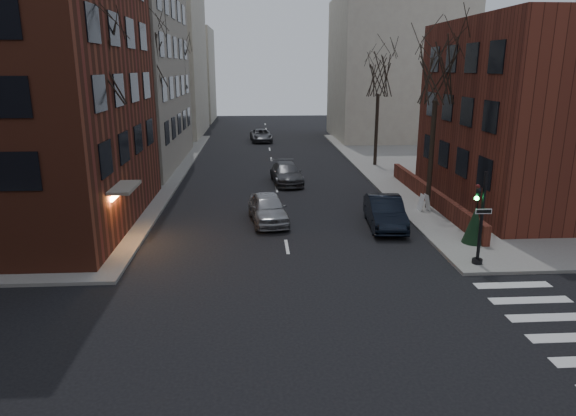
# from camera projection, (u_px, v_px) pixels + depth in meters

# --- Properties ---
(ground) EXTENTS (160.00, 160.00, 0.00)m
(ground) POSITION_uv_depth(u_px,v_px,m) (316.00, 408.00, 12.91)
(ground) COLOR black
(ground) RESTS_ON ground
(building_right_brick) EXTENTS (12.00, 14.00, 11.00)m
(building_right_brick) POSITION_uv_depth(u_px,v_px,m) (554.00, 115.00, 30.71)
(building_right_brick) COLOR #5C251A
(building_right_brick) RESTS_ON ground
(low_wall_right) EXTENTS (0.35, 16.00, 1.00)m
(low_wall_right) POSITION_uv_depth(u_px,v_px,m) (431.00, 195.00, 31.57)
(low_wall_right) COLOR #5C251A
(low_wall_right) RESTS_ON sidewalk_far_right
(building_distant_la) EXTENTS (14.00, 16.00, 18.00)m
(building_distant_la) POSITION_uv_depth(u_px,v_px,m) (143.00, 61.00, 62.53)
(building_distant_la) COLOR beige
(building_distant_la) RESTS_ON ground
(building_distant_ra) EXTENTS (14.00, 14.00, 16.00)m
(building_distant_ra) POSITION_uv_depth(u_px,v_px,m) (396.00, 69.00, 59.78)
(building_distant_ra) COLOR beige
(building_distant_ra) RESTS_ON ground
(building_distant_lb) EXTENTS (10.00, 12.00, 14.00)m
(building_distant_lb) POSITION_uv_depth(u_px,v_px,m) (180.00, 75.00, 79.53)
(building_distant_lb) COLOR beige
(building_distant_lb) RESTS_ON ground
(traffic_signal) EXTENTS (0.76, 0.44, 4.00)m
(traffic_signal) POSITION_uv_depth(u_px,v_px,m) (480.00, 224.00, 21.53)
(traffic_signal) COLOR black
(traffic_signal) RESTS_ON sidewalk_far_right
(tree_left_a) EXTENTS (4.18, 4.18, 10.26)m
(tree_left_a) POSITION_uv_depth(u_px,v_px,m) (94.00, 63.00, 23.60)
(tree_left_a) COLOR #2D231C
(tree_left_a) RESTS_ON sidewalk_far_left
(tree_left_b) EXTENTS (4.40, 4.40, 10.80)m
(tree_left_b) POSITION_uv_depth(u_px,v_px,m) (146.00, 57.00, 35.02)
(tree_left_b) COLOR #2D231C
(tree_left_b) RESTS_ON sidewalk_far_left
(tree_left_c) EXTENTS (3.96, 3.96, 9.72)m
(tree_left_c) POSITION_uv_depth(u_px,v_px,m) (177.00, 70.00, 48.73)
(tree_left_c) COLOR #2D231C
(tree_left_c) RESTS_ON sidewalk_far_left
(tree_right_a) EXTENTS (3.96, 3.96, 9.72)m
(tree_right_a) POSITION_uv_depth(u_px,v_px,m) (438.00, 72.00, 28.62)
(tree_right_a) COLOR #2D231C
(tree_right_a) RESTS_ON sidewalk_far_right
(tree_right_b) EXTENTS (3.74, 3.74, 9.18)m
(tree_right_b) POSITION_uv_depth(u_px,v_px,m) (379.00, 76.00, 42.20)
(tree_right_b) COLOR #2D231C
(tree_right_b) RESTS_ON sidewalk_far_right
(streetlamp_near) EXTENTS (0.36, 0.36, 6.28)m
(streetlamp_near) POSITION_uv_depth(u_px,v_px,m) (148.00, 133.00, 32.46)
(streetlamp_near) COLOR black
(streetlamp_near) RESTS_ON sidewalk_far_left
(streetlamp_far) EXTENTS (0.36, 0.36, 6.28)m
(streetlamp_far) POSITION_uv_depth(u_px,v_px,m) (188.00, 108.00, 51.70)
(streetlamp_far) COLOR black
(streetlamp_far) RESTS_ON sidewalk_far_left
(parked_sedan) EXTENTS (2.11, 5.07, 1.63)m
(parked_sedan) POSITION_uv_depth(u_px,v_px,m) (385.00, 212.00, 27.33)
(parked_sedan) COLOR black
(parked_sedan) RESTS_ON ground
(car_lane_silver) EXTENTS (2.42, 4.86, 1.59)m
(car_lane_silver) POSITION_uv_depth(u_px,v_px,m) (268.00, 208.00, 28.16)
(car_lane_silver) COLOR gray
(car_lane_silver) RESTS_ON ground
(car_lane_gray) EXTENTS (2.44, 5.21, 1.47)m
(car_lane_gray) POSITION_uv_depth(u_px,v_px,m) (286.00, 173.00, 37.60)
(car_lane_gray) COLOR #3A3B3F
(car_lane_gray) RESTS_ON ground
(car_lane_far) EXTENTS (2.69, 5.17, 1.39)m
(car_lane_far) POSITION_uv_depth(u_px,v_px,m) (261.00, 135.00, 58.64)
(car_lane_far) COLOR #46474C
(car_lane_far) RESTS_ON ground
(sandwich_board) EXTENTS (0.50, 0.65, 0.98)m
(sandwich_board) POSITION_uv_depth(u_px,v_px,m) (424.00, 202.00, 29.98)
(sandwich_board) COLOR white
(sandwich_board) RESTS_ON sidewalk_far_right
(evergreen_shrub) EXTENTS (1.43, 1.43, 1.80)m
(evergreen_shrub) POSITION_uv_depth(u_px,v_px,m) (475.00, 225.00, 24.36)
(evergreen_shrub) COLOR #163319
(evergreen_shrub) RESTS_ON sidewalk_far_right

